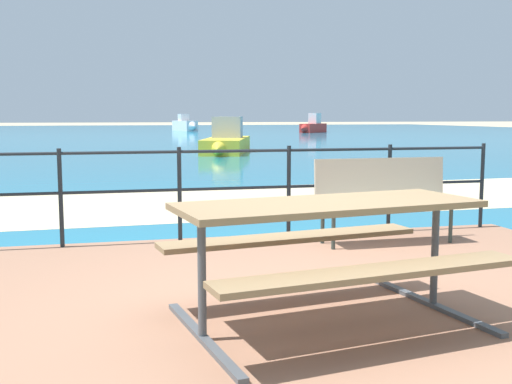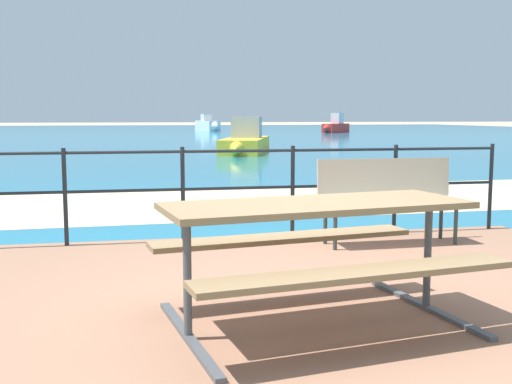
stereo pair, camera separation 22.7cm
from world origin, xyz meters
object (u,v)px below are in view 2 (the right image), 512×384
object	(u,v)px
boat_mid	(208,125)
boat_near	(335,126)
park_bench	(388,192)
picnic_table	(317,231)
boat_far	(245,142)

from	to	relation	value
boat_mid	boat_near	bearing A→B (deg)	37.51
park_bench	boat_mid	size ratio (longest dim) A/B	0.33
park_bench	picnic_table	bearing A→B (deg)	-123.47
picnic_table	boat_near	world-z (taller)	boat_near
park_bench	boat_near	size ratio (longest dim) A/B	0.45
boat_mid	boat_far	xyz separation A→B (m)	(-2.64, -32.50, -0.12)
park_bench	boat_far	distance (m)	16.83
picnic_table	boat_far	world-z (taller)	boat_far
picnic_table	boat_near	xyz separation A→B (m)	(14.97, 43.89, -0.14)
park_bench	boat_far	xyz separation A→B (m)	(1.61, 16.75, -0.18)
boat_mid	boat_far	distance (m)	32.61
picnic_table	boat_mid	distance (m)	51.84
boat_far	picnic_table	bearing A→B (deg)	8.05
park_bench	boat_mid	world-z (taller)	boat_mid
park_bench	boat_near	bearing A→B (deg)	71.20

